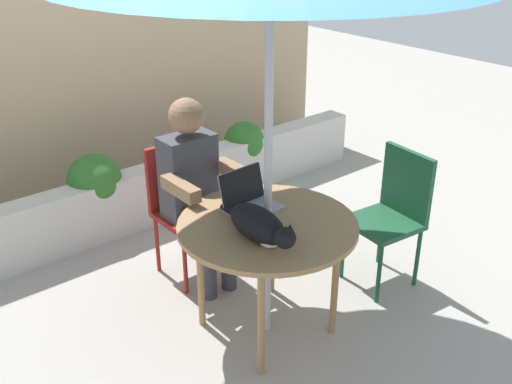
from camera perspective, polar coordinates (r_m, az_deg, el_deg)
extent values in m
plane|color=gray|center=(3.68, 1.02, -12.72)|extent=(14.00, 14.00, 0.00)
cube|color=tan|center=(5.09, -16.68, 9.71)|extent=(5.06, 0.08, 1.95)
cube|color=beige|center=(4.70, -11.74, -0.81)|extent=(4.55, 0.20, 0.46)
cylinder|color=#9E754C|center=(3.29, 1.11, -3.17)|extent=(1.00, 1.00, 0.03)
cylinder|color=#9E754C|center=(3.81, 1.52, -5.05)|extent=(0.04, 0.04, 0.68)
cylinder|color=#9E754C|center=(3.52, -5.30, -7.95)|extent=(0.04, 0.04, 0.68)
cylinder|color=#9E754C|center=(3.17, 0.50, -12.24)|extent=(0.04, 0.04, 0.68)
cylinder|color=#9E754C|center=(3.48, 7.51, -8.59)|extent=(0.04, 0.04, 0.68)
cylinder|color=#B7B7BC|center=(3.14, 1.16, 2.55)|extent=(0.04, 0.04, 2.11)
cube|color=maroon|center=(3.96, -6.22, -2.23)|extent=(0.40, 0.40, 0.04)
cube|color=maroon|center=(4.00, -7.82, 1.72)|extent=(0.40, 0.04, 0.44)
cylinder|color=maroon|center=(4.28, -5.46, -3.44)|extent=(0.03, 0.03, 0.42)
cylinder|color=maroon|center=(4.13, -9.36, -4.88)|extent=(0.03, 0.03, 0.42)
cylinder|color=maroon|center=(3.88, -6.75, -6.89)|extent=(0.03, 0.03, 0.42)
cylinder|color=maroon|center=(4.04, -2.71, -5.27)|extent=(0.03, 0.03, 0.42)
cube|color=#194C2D|center=(3.94, 11.97, -2.90)|extent=(0.44, 0.44, 0.04)
cube|color=#194C2D|center=(3.95, 14.14, 0.84)|extent=(0.08, 0.40, 0.44)
cylinder|color=#194C2D|center=(4.06, 15.07, -6.03)|extent=(0.03, 0.03, 0.42)
cylinder|color=#194C2D|center=(4.26, 11.73, -4.08)|extent=(0.03, 0.03, 0.42)
cylinder|color=#194C2D|center=(4.05, 8.26, -5.45)|extent=(0.03, 0.03, 0.42)
cylinder|color=#194C2D|center=(3.84, 11.60, -7.59)|extent=(0.03, 0.03, 0.42)
cube|color=#3F3F47|center=(3.84, -6.42, 1.56)|extent=(0.34, 0.20, 0.54)
sphere|color=#936B4C|center=(3.68, -6.64, 7.20)|extent=(0.22, 0.22, 0.22)
cube|color=#383842|center=(3.78, -6.01, -2.51)|extent=(0.12, 0.30, 0.12)
cylinder|color=#383842|center=(3.82, -4.54, -7.04)|extent=(0.10, 0.10, 0.46)
cube|color=#383842|center=(3.86, -4.04, -1.80)|extent=(0.12, 0.30, 0.12)
cylinder|color=#383842|center=(3.89, -2.61, -6.24)|extent=(0.10, 0.10, 0.46)
cube|color=#936B4C|center=(3.55, -7.17, 0.33)|extent=(0.08, 0.32, 0.08)
cube|color=#936B4C|center=(3.76, -2.06, 2.00)|extent=(0.08, 0.32, 0.08)
cube|color=gray|center=(3.41, -0.17, -1.61)|extent=(0.31, 0.23, 0.02)
cube|color=black|center=(3.44, -1.34, 0.58)|extent=(0.30, 0.07, 0.20)
cube|color=gray|center=(3.44, -1.44, 0.63)|extent=(0.30, 0.07, 0.20)
ellipsoid|color=black|center=(3.10, 0.12, -3.01)|extent=(0.21, 0.41, 0.17)
sphere|color=black|center=(2.94, 2.78, -4.38)|extent=(0.11, 0.11, 0.11)
ellipsoid|color=white|center=(3.04, 1.36, -4.44)|extent=(0.13, 0.13, 0.09)
cylinder|color=black|center=(3.35, -2.33, -1.91)|extent=(0.05, 0.18, 0.04)
cone|color=black|center=(2.89, 2.34, -3.71)|extent=(0.04, 0.04, 0.03)
cone|color=black|center=(2.93, 3.25, -3.36)|extent=(0.04, 0.04, 0.03)
cylinder|color=#9E5138|center=(5.35, -1.10, 1.96)|extent=(0.27, 0.27, 0.27)
ellipsoid|color=#2D6B28|center=(5.24, -1.13, 4.80)|extent=(0.35, 0.35, 0.35)
cylinder|color=#595654|center=(4.72, -14.66, -2.26)|extent=(0.27, 0.27, 0.28)
ellipsoid|color=#2D6B28|center=(4.59, -15.09, 1.12)|extent=(0.40, 0.40, 0.39)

